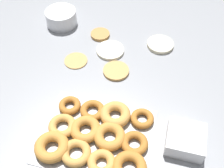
# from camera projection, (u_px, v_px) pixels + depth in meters

# --- Properties ---
(ground_plane) EXTENTS (3.00, 3.00, 0.00)m
(ground_plane) POSITION_uv_depth(u_px,v_px,m) (116.00, 76.00, 1.12)
(ground_plane) COLOR gray
(pancake_0) EXTENTS (0.12, 0.12, 0.01)m
(pancake_0) POSITION_uv_depth(u_px,v_px,m) (110.00, 50.00, 1.21)
(pancake_0) COLOR beige
(pancake_0) RESTS_ON ground_plane
(pancake_1) EXTENTS (0.12, 0.12, 0.02)m
(pancake_1) POSITION_uv_depth(u_px,v_px,m) (160.00, 44.00, 1.23)
(pancake_1) COLOR beige
(pancake_1) RESTS_ON ground_plane
(pancake_2) EXTENTS (0.09, 0.09, 0.01)m
(pancake_2) POSITION_uv_depth(u_px,v_px,m) (100.00, 34.00, 1.28)
(pancake_2) COLOR #B27F42
(pancake_2) RESTS_ON ground_plane
(pancake_3) EXTENTS (0.11, 0.11, 0.01)m
(pancake_3) POSITION_uv_depth(u_px,v_px,m) (116.00, 71.00, 1.13)
(pancake_3) COLOR tan
(pancake_3) RESTS_ON ground_plane
(pancake_4) EXTENTS (0.10, 0.10, 0.01)m
(pancake_4) POSITION_uv_depth(u_px,v_px,m) (76.00, 60.00, 1.17)
(pancake_4) COLOR tan
(pancake_4) RESTS_ON ground_plane
(donut_tray) EXTENTS (0.37, 0.30, 0.04)m
(donut_tray) POSITION_uv_depth(u_px,v_px,m) (96.00, 136.00, 0.93)
(donut_tray) COLOR #ADAFB5
(donut_tray) RESTS_ON ground_plane
(batter_bowl) EXTENTS (0.14, 0.14, 0.07)m
(batter_bowl) POSITION_uv_depth(u_px,v_px,m) (61.00, 18.00, 1.31)
(batter_bowl) COLOR white
(batter_bowl) RESTS_ON ground_plane
(container_stack) EXTENTS (0.12, 0.12, 0.06)m
(container_stack) POSITION_uv_depth(u_px,v_px,m) (185.00, 139.00, 0.91)
(container_stack) COLOR white
(container_stack) RESTS_ON ground_plane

